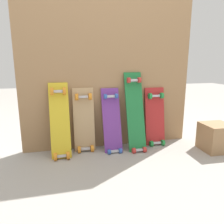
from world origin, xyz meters
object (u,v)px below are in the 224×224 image
at_px(skateboard_green, 135,115).
at_px(wooden_crate, 216,137).
at_px(skateboard_yellow, 60,123).
at_px(skateboard_natural, 84,123).
at_px(skateboard_purple, 112,124).
at_px(skateboard_red, 155,119).

xyz_separation_m(skateboard_green, wooden_crate, (0.80, -0.26, -0.22)).
distance_m(skateboard_yellow, wooden_crate, 1.60).
distance_m(skateboard_natural, skateboard_purple, 0.29).
xyz_separation_m(skateboard_purple, wooden_crate, (1.04, -0.28, -0.14)).
distance_m(skateboard_red, wooden_crate, 0.65).
xyz_separation_m(skateboard_yellow, skateboard_natural, (0.24, 0.07, -0.03)).
bearing_deg(skateboard_purple, skateboard_green, -4.22).
xyz_separation_m(skateboard_yellow, skateboard_green, (0.77, -0.01, 0.04)).
distance_m(skateboard_yellow, skateboard_purple, 0.52).
distance_m(skateboard_natural, skateboard_green, 0.54).
distance_m(skateboard_yellow, skateboard_red, 1.03).
height_order(skateboard_natural, skateboard_red, skateboard_natural).
relative_size(skateboard_yellow, skateboard_red, 1.11).
height_order(skateboard_red, wooden_crate, skateboard_red).
bearing_deg(skateboard_yellow, wooden_crate, -9.70).
relative_size(skateboard_purple, skateboard_green, 0.82).
relative_size(skateboard_yellow, skateboard_natural, 1.08).
bearing_deg(skateboard_natural, skateboard_red, -0.70).
bearing_deg(skateboard_purple, wooden_crate, -14.92).
distance_m(skateboard_green, skateboard_red, 0.28).
relative_size(skateboard_yellow, wooden_crate, 2.73).
distance_m(skateboard_green, wooden_crate, 0.87).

